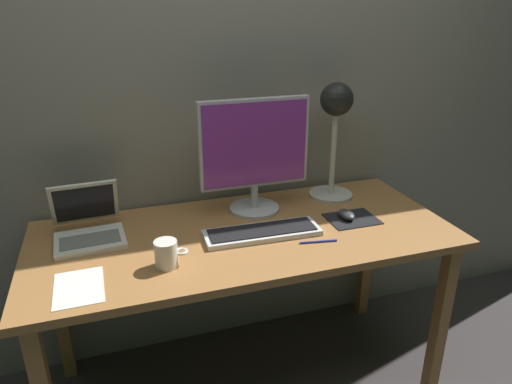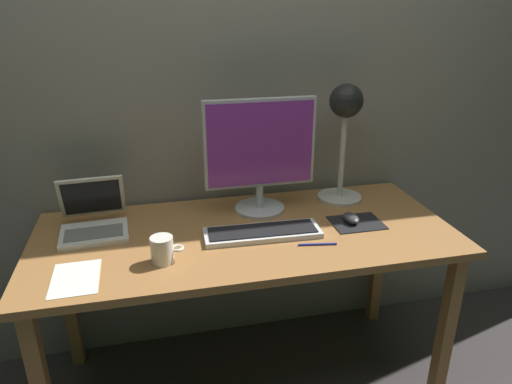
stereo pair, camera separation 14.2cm
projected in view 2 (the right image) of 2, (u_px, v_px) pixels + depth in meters
The scene contains 12 objects.
ground_plane at pixel (247, 380), 2.08m from camera, with size 4.80×4.80×0.00m, color #383333.
back_wall at pixel (225, 69), 1.95m from camera, with size 4.80×0.06×2.60m, color gray.
desk at pixel (246, 249), 1.83m from camera, with size 1.60×0.70×0.74m.
monitor at pixel (260, 151), 1.88m from camera, with size 0.45×0.21×0.47m.
keyboard_main at pixel (262, 232), 1.76m from camera, with size 0.44×0.15×0.03m.
laptop at pixel (93, 216), 1.79m from camera, with size 0.26×0.28×0.20m.
desk_lamp at pixel (345, 120), 1.96m from camera, with size 0.19×0.19×0.51m.
mousepad at pixel (357, 223), 1.86m from camera, with size 0.20×0.16×0.00m, color black.
mouse at pixel (351, 218), 1.86m from camera, with size 0.06×0.10×0.03m, color #38383A.
coffee_mug at pixel (163, 250), 1.57m from camera, with size 0.11×0.08×0.09m.
paper_sheet_near_mouse at pixel (75, 278), 1.49m from camera, with size 0.15×0.21×0.00m, color white.
pen at pixel (318, 244), 1.69m from camera, with size 0.01×0.01×0.14m, color #2633A5.
Camera 2 is at (-0.32, -1.58, 1.56)m, focal length 32.81 mm.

